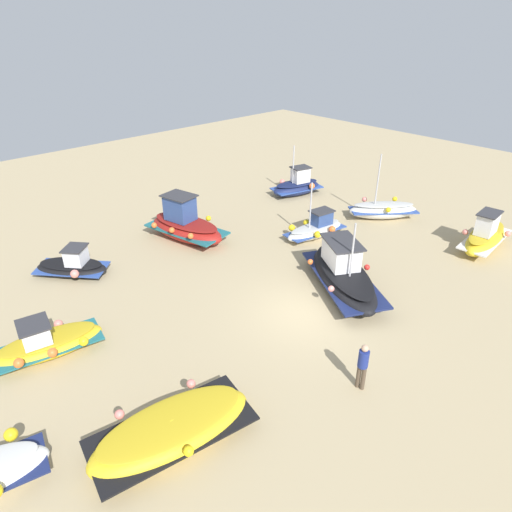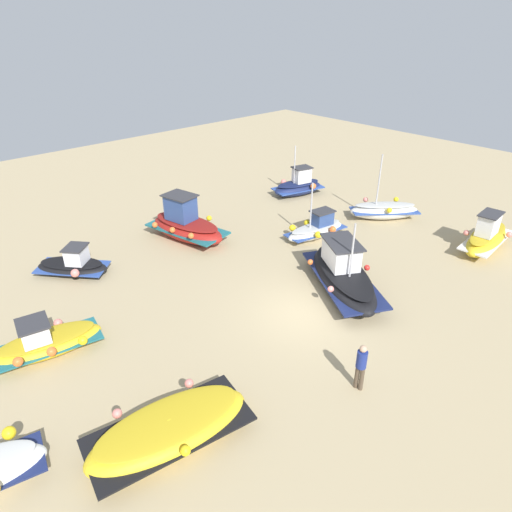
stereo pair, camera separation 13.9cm
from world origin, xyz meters
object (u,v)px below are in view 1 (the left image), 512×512
(fishing_boat_8, at_px, (316,228))
(fishing_boat_1, at_px, (47,343))
(person_walking, at_px, (363,364))
(fishing_boat_7, at_px, (297,186))
(fishing_boat_6, at_px, (172,430))
(fishing_boat_0, at_px, (185,226))
(fishing_boat_3, at_px, (343,274))
(fishing_boat_9, at_px, (72,266))
(fishing_boat_5, at_px, (485,237))
(fishing_boat_4, at_px, (383,210))

(fishing_boat_8, bearing_deg, fishing_boat_1, -172.43)
(fishing_boat_8, xyz_separation_m, person_walking, (7.27, 7.92, 0.49))
(fishing_boat_7, bearing_deg, fishing_boat_6, -133.14)
(fishing_boat_7, relative_size, person_walking, 2.16)
(fishing_boat_1, bearing_deg, fishing_boat_0, -143.92)
(fishing_boat_0, height_order, fishing_boat_3, fishing_boat_3)
(fishing_boat_6, relative_size, fishing_boat_9, 1.46)
(fishing_boat_1, bearing_deg, fishing_boat_9, -111.32)
(fishing_boat_8, bearing_deg, fishing_boat_3, -118.71)
(fishing_boat_3, bearing_deg, fishing_boat_0, 43.96)
(fishing_boat_0, bearing_deg, fishing_boat_9, 73.78)
(fishing_boat_3, height_order, fishing_boat_5, fishing_boat_3)
(fishing_boat_1, bearing_deg, fishing_boat_8, -170.68)
(fishing_boat_3, xyz_separation_m, fishing_boat_5, (-8.04, 2.53, -0.04))
(fishing_boat_0, distance_m, fishing_boat_9, 5.80)
(fishing_boat_7, bearing_deg, fishing_boat_4, -68.79)
(fishing_boat_3, distance_m, fishing_boat_9, 11.80)
(fishing_boat_6, bearing_deg, fishing_boat_9, 89.96)
(fishing_boat_1, bearing_deg, fishing_boat_7, -154.96)
(fishing_boat_7, bearing_deg, person_walking, -116.81)
(fishing_boat_5, distance_m, fishing_boat_7, 11.44)
(fishing_boat_0, bearing_deg, fishing_boat_4, -130.91)
(fishing_boat_1, height_order, fishing_boat_3, fishing_boat_3)
(fishing_boat_3, xyz_separation_m, person_walking, (4.22, 3.91, 0.27))
(fishing_boat_9, distance_m, person_walking, 13.29)
(fishing_boat_3, height_order, person_walking, fishing_boat_3)
(fishing_boat_1, distance_m, fishing_boat_5, 19.87)
(fishing_boat_5, xyz_separation_m, fishing_boat_9, (15.82, -11.41, -0.22))
(person_walking, bearing_deg, fishing_boat_0, 70.90)
(fishing_boat_9, bearing_deg, fishing_boat_7, 49.22)
(fishing_boat_1, xyz_separation_m, fishing_boat_9, (-2.85, -4.62, -0.03))
(fishing_boat_4, bearing_deg, person_walking, -109.96)
(fishing_boat_8, height_order, fishing_boat_9, fishing_boat_8)
(fishing_boat_4, relative_size, fishing_boat_9, 1.17)
(person_walking, bearing_deg, fishing_boat_8, 38.53)
(fishing_boat_3, relative_size, fishing_boat_4, 1.43)
(fishing_boat_1, bearing_deg, person_walking, 138.48)
(fishing_boat_4, bearing_deg, fishing_boat_5, -46.19)
(fishing_boat_3, distance_m, fishing_boat_8, 5.04)
(fishing_boat_5, relative_size, fishing_boat_6, 0.86)
(fishing_boat_3, bearing_deg, fishing_boat_5, -76.87)
(fishing_boat_8, bearing_deg, fishing_boat_9, 164.40)
(person_walking, bearing_deg, fishing_boat_1, 119.21)
(fishing_boat_0, relative_size, person_walking, 2.85)
(fishing_boat_3, height_order, fishing_boat_6, fishing_boat_3)
(fishing_boat_4, height_order, fishing_boat_5, fishing_boat_4)
(fishing_boat_0, distance_m, fishing_boat_6, 12.60)
(fishing_boat_3, bearing_deg, fishing_boat_6, 130.43)
(fishing_boat_0, bearing_deg, fishing_boat_3, -178.22)
(fishing_boat_1, xyz_separation_m, fishing_boat_8, (-13.68, 0.25, 0.01))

